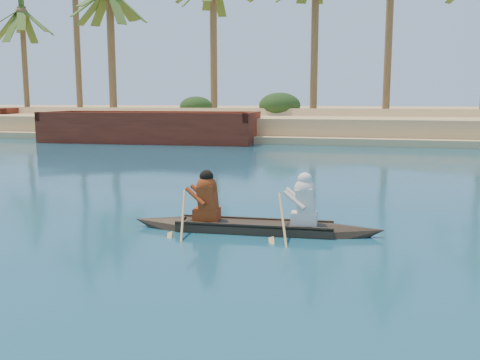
% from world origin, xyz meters
% --- Properties ---
extents(ground, '(160.00, 160.00, 0.00)m').
position_xyz_m(ground, '(0.00, 0.00, 0.00)').
color(ground, '#0C364E').
rests_on(ground, ground).
extents(sandy_embankment, '(150.00, 51.00, 1.50)m').
position_xyz_m(sandy_embankment, '(0.00, 46.89, 0.53)').
color(sandy_embankment, tan).
rests_on(sandy_embankment, ground).
extents(palm_grove, '(110.00, 14.00, 16.00)m').
position_xyz_m(palm_grove, '(0.00, 35.00, 8.00)').
color(palm_grove, '#30581F').
rests_on(palm_grove, ground).
extents(shrub_cluster, '(100.00, 6.00, 2.40)m').
position_xyz_m(shrub_cluster, '(0.00, 31.50, 1.20)').
color(shrub_cluster, '#1C3B15').
rests_on(shrub_cluster, ground).
extents(canoe, '(4.65, 0.90, 1.27)m').
position_xyz_m(canoe, '(-0.39, 3.74, 0.24)').
color(canoe, '#32251B').
rests_on(canoe, ground).
extents(barge_mid, '(11.94, 4.60, 1.95)m').
position_xyz_m(barge_mid, '(-10.62, 22.00, 0.68)').
color(barge_mid, maroon).
rests_on(barge_mid, ground).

